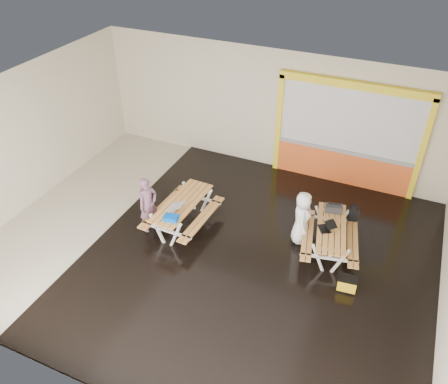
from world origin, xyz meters
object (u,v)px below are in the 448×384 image
at_px(person_left, 148,205).
at_px(fluke_bag, 347,284).
at_px(laptop_left, 175,207).
at_px(laptop_right, 327,227).
at_px(person_right, 302,217).
at_px(toolbox, 334,208).
at_px(blue_pouch, 171,218).
at_px(dark_case, 311,251).
at_px(backpack, 353,213).
at_px(picnic_table_left, 182,208).
at_px(picnic_table_right, 331,233).

xyz_separation_m(person_left, fluke_bag, (4.74, -0.02, -0.59)).
xyz_separation_m(laptop_left, laptop_right, (3.38, 0.75, -0.05)).
bearing_deg(person_right, toolbox, -62.56).
height_order(laptop_left, fluke_bag, laptop_left).
height_order(person_left, laptop_left, person_left).
bearing_deg(blue_pouch, dark_case, 18.19).
bearing_deg(laptop_right, fluke_bag, -52.51).
distance_m(person_right, toolbox, 0.82).
bearing_deg(person_right, backpack, -68.28).
xyz_separation_m(picnic_table_left, laptop_right, (3.35, 0.48, 0.18)).
xyz_separation_m(person_right, fluke_bag, (1.32, -1.08, -0.55)).
bearing_deg(laptop_right, laptop_left, -167.52).
bearing_deg(laptop_right, toolbox, 89.91).
distance_m(picnic_table_right, backpack, 0.88).
bearing_deg(picnic_table_left, laptop_right, 8.09).
xyz_separation_m(blue_pouch, dark_case, (3.03, 1.00, -0.70)).
height_order(picnic_table_right, person_left, person_left).
height_order(person_right, blue_pouch, person_right).
relative_size(person_right, fluke_bag, 3.14).
relative_size(backpack, dark_case, 1.03).
bearing_deg(picnic_table_right, blue_pouch, -159.56).
relative_size(picnic_table_right, blue_pouch, 6.29).
bearing_deg(person_left, backpack, -47.21).
distance_m(picnic_table_right, person_right, 0.72).
xyz_separation_m(laptop_left, dark_case, (3.14, 0.59, -0.70)).
bearing_deg(dark_case, person_left, -168.49).
bearing_deg(person_left, person_right, -52.43).
height_order(laptop_left, laptop_right, laptop_left).
bearing_deg(laptop_right, picnic_table_left, -171.91).
bearing_deg(fluke_bag, blue_pouch, -177.07).
distance_m(picnic_table_left, laptop_right, 3.39).
bearing_deg(laptop_left, laptop_right, 12.48).
relative_size(person_left, backpack, 3.56).
height_order(picnic_table_right, toolbox, toolbox).
distance_m(person_left, laptop_right, 4.11).
height_order(blue_pouch, dark_case, blue_pouch).
distance_m(backpack, fluke_bag, 1.93).
xyz_separation_m(person_right, laptop_left, (-2.78, -0.88, 0.07)).
bearing_deg(dark_case, toolbox, 74.36).
bearing_deg(toolbox, picnic_table_right, -80.69).
bearing_deg(picnic_table_right, backpack, 67.57).
bearing_deg(laptop_left, picnic_table_right, 13.74).
distance_m(person_right, backpack, 1.29).
distance_m(laptop_left, blue_pouch, 0.42).
xyz_separation_m(picnic_table_right, laptop_right, (-0.10, -0.10, 0.22)).
height_order(blue_pouch, toolbox, toolbox).
distance_m(backpack, dark_case, 1.37).
relative_size(person_left, fluke_bag, 3.36).
bearing_deg(person_right, blue_pouch, 100.30).
distance_m(blue_pouch, toolbox, 3.75).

